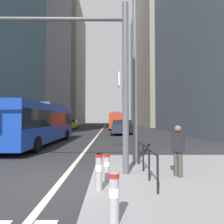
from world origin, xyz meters
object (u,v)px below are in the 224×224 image
at_px(city_bus_blue_oncoming, 40,122).
at_px(pedestrian_walking, 178,148).
at_px(car_receding_far, 125,127).
at_px(street_lamp_post, 135,44).
at_px(city_bus_red_receding, 116,120).
at_px(traffic_signal_gantry, 55,58).
at_px(city_bus_red_distant, 114,120).
at_px(bollard_left, 114,196).
at_px(car_oncoming_mid, 72,124).
at_px(car_receding_near, 119,127).
at_px(bollard_right, 99,170).
at_px(bollard_back, 107,166).

height_order(city_bus_blue_oncoming, pedestrian_walking, city_bus_blue_oncoming).
xyz_separation_m(car_receding_far, pedestrian_walking, (0.13, -20.60, 0.09)).
bearing_deg(street_lamp_post, city_bus_red_receding, 89.90).
relative_size(city_bus_blue_oncoming, car_receding_far, 2.94).
height_order(car_receding_far, pedestrian_walking, car_receding_far).
height_order(city_bus_red_receding, pedestrian_walking, city_bus_red_receding).
relative_size(city_bus_blue_oncoming, traffic_signal_gantry, 1.65).
relative_size(city_bus_red_distant, bollard_left, 11.90).
bearing_deg(city_bus_blue_oncoming, city_bus_red_distant, 81.23).
relative_size(car_oncoming_mid, car_receding_near, 0.99).
distance_m(car_receding_far, bollard_left, 23.61).
bearing_deg(bollard_right, city_bus_red_distant, 88.62).
bearing_deg(city_bus_red_distant, street_lamp_post, -89.90).
bearing_deg(traffic_signal_gantry, city_bus_blue_oncoming, 111.91).
relative_size(city_bus_blue_oncoming, bollard_back, 14.99).
xyz_separation_m(car_receding_near, car_receding_far, (0.97, 1.25, -0.00)).
xyz_separation_m(city_bus_blue_oncoming, city_bus_red_receding, (6.68, 23.52, -0.00)).
xyz_separation_m(car_receding_near, traffic_signal_gantry, (-3.05, -19.02, 3.18)).
distance_m(city_bus_red_receding, city_bus_red_distant, 18.90).
bearing_deg(bollard_back, bollard_left, -86.11).
distance_m(city_bus_blue_oncoming, traffic_signal_gantry, 10.00).
bearing_deg(bollard_left, bollard_back, 93.89).
bearing_deg(car_oncoming_mid, pedestrian_walking, -73.71).
xyz_separation_m(traffic_signal_gantry, bollard_right, (1.63, -1.55, -3.49)).
height_order(car_receding_far, bollard_back, car_receding_far).
bearing_deg(city_bus_red_distant, pedestrian_walking, -88.63).
distance_m(car_oncoming_mid, car_receding_far, 16.51).
height_order(traffic_signal_gantry, bollard_left, traffic_signal_gantry).
bearing_deg(street_lamp_post, bollard_right, -113.27).
bearing_deg(traffic_signal_gantry, pedestrian_walking, -4.59).
relative_size(city_bus_blue_oncoming, car_oncoming_mid, 2.62).
bearing_deg(bollard_right, bollard_back, 77.30).
bearing_deg(street_lamp_post, car_oncoming_mid, 105.31).
bearing_deg(car_receding_near, city_bus_blue_oncoming, -123.78).
relative_size(street_lamp_post, bollard_left, 8.87).
bearing_deg(car_oncoming_mid, traffic_signal_gantry, -80.28).
distance_m(car_receding_far, pedestrian_walking, 20.60).
bearing_deg(pedestrian_walking, car_oncoming_mid, 106.29).
height_order(city_bus_blue_oncoming, bollard_left, city_bus_blue_oncoming).
bearing_deg(traffic_signal_gantry, bollard_right, -43.54).
relative_size(city_bus_red_receding, traffic_signal_gantry, 1.47).
bearing_deg(street_lamp_post, bollard_back, -116.81).
distance_m(car_receding_near, pedestrian_walking, 19.38).
height_order(city_bus_blue_oncoming, bollard_right, city_bus_blue_oncoming).
distance_m(street_lamp_post, bollard_back, 5.36).
xyz_separation_m(city_bus_red_receding, car_receding_near, (0.00, -13.52, -0.84)).
height_order(city_bus_red_distant, pedestrian_walking, city_bus_red_distant).
bearing_deg(city_bus_red_distant, city_bus_red_receding, -89.59).
height_order(bollard_right, pedestrian_walking, pedestrian_walking).
relative_size(city_bus_red_distant, car_receding_far, 2.64).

